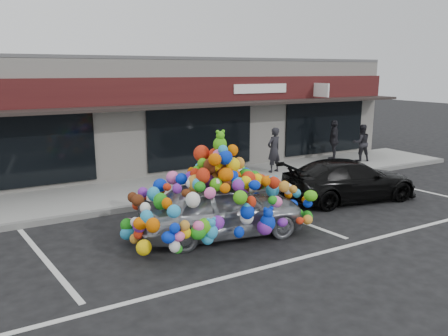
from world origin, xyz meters
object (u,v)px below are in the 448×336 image
toy_car (221,202)px  pedestrian_a (274,150)px  pedestrian_b (361,143)px  black_sedan (349,180)px  pedestrian_c (334,140)px

toy_car → pedestrian_a: (4.58, 4.31, 0.15)m
toy_car → pedestrian_b: 9.88m
black_sedan → pedestrian_a: bearing=11.7°
toy_car → pedestrian_b: toy_car is taller
black_sedan → pedestrian_b: bearing=-41.0°
pedestrian_a → pedestrian_b: bearing=167.4°
pedestrian_c → toy_car: bearing=-14.8°
toy_car → black_sedan: 4.83m
toy_car → pedestrian_a: 6.29m
pedestrian_a → pedestrian_c: size_ratio=0.98×
pedestrian_a → pedestrian_c: (3.42, 0.54, 0.02)m
black_sedan → pedestrian_c: pedestrian_c is taller
pedestrian_a → pedestrian_c: pedestrian_c is taller
toy_car → black_sedan: bearing=-71.8°
toy_car → pedestrian_c: toy_car is taller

